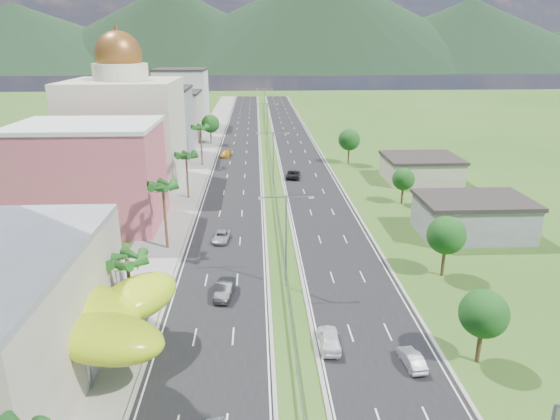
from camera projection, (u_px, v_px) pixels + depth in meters
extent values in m
plane|color=#2D5119|center=(292.00, 335.00, 48.02)|extent=(500.00, 500.00, 0.00)
cube|color=black|center=(240.00, 147.00, 132.80)|extent=(11.00, 260.00, 0.04)
cube|color=black|center=(296.00, 147.00, 133.49)|extent=(11.00, 260.00, 0.04)
cube|color=gray|center=(204.00, 147.00, 132.35)|extent=(7.00, 260.00, 0.12)
cube|color=gray|center=(270.00, 160.00, 115.93)|extent=(0.08, 216.00, 0.28)
cube|color=gray|center=(263.00, 107.00, 212.50)|extent=(0.10, 0.12, 0.70)
cylinder|color=gray|center=(286.00, 242.00, 55.71)|extent=(0.20, 0.20, 11.00)
cube|color=gray|center=(273.00, 197.00, 53.94)|extent=(2.88, 0.12, 0.12)
cube|color=gray|center=(300.00, 197.00, 54.08)|extent=(2.88, 0.12, 0.12)
cube|color=silver|center=(261.00, 198.00, 53.92)|extent=(0.60, 0.25, 0.18)
cube|color=silver|center=(311.00, 198.00, 54.17)|extent=(0.60, 0.25, 0.18)
cylinder|color=gray|center=(273.00, 161.00, 93.55)|extent=(0.20, 0.20, 11.00)
cube|color=gray|center=(265.00, 133.00, 91.78)|extent=(2.88, 0.12, 0.12)
cube|color=gray|center=(281.00, 133.00, 91.91)|extent=(2.88, 0.12, 0.12)
cube|color=silver|center=(258.00, 134.00, 91.76)|extent=(0.60, 0.25, 0.18)
cube|color=silver|center=(288.00, 133.00, 92.01)|extent=(0.60, 0.25, 0.18)
cylinder|color=gray|center=(267.00, 124.00, 136.12)|extent=(0.20, 0.20, 11.00)
cube|color=gray|center=(262.00, 104.00, 134.35)|extent=(2.88, 0.12, 0.12)
cube|color=gray|center=(273.00, 104.00, 134.48)|extent=(2.88, 0.12, 0.12)
cube|color=silver|center=(257.00, 104.00, 134.32)|extent=(0.60, 0.25, 0.18)
cube|color=silver|center=(277.00, 104.00, 134.57)|extent=(0.60, 0.25, 0.18)
cylinder|color=gray|center=(264.00, 104.00, 178.68)|extent=(0.20, 0.20, 11.00)
cube|color=gray|center=(260.00, 89.00, 176.92)|extent=(2.88, 0.12, 0.12)
cube|color=gray|center=(268.00, 89.00, 177.05)|extent=(2.88, 0.12, 0.12)
cube|color=silver|center=(257.00, 89.00, 176.89)|extent=(0.60, 0.25, 0.18)
cube|color=silver|center=(272.00, 89.00, 177.14)|extent=(0.60, 0.25, 0.18)
cylinder|color=gray|center=(25.00, 335.00, 44.38)|extent=(0.50, 0.50, 4.00)
cylinder|color=gray|center=(87.00, 367.00, 39.97)|extent=(0.50, 0.50, 4.00)
cylinder|color=gray|center=(20.00, 394.00, 36.95)|extent=(0.50, 0.50, 4.00)
cylinder|color=gray|center=(128.00, 332.00, 44.80)|extent=(0.50, 0.50, 4.00)
cube|color=#CD5467|center=(91.00, 177.00, 74.59)|extent=(20.00, 15.00, 15.00)
cube|color=beige|center=(126.00, 134.00, 95.55)|extent=(20.00, 20.00, 20.00)
cylinder|color=beige|center=(120.00, 72.00, 91.86)|extent=(10.00, 10.00, 3.00)
sphere|color=brown|center=(119.00, 55.00, 90.89)|extent=(8.40, 8.40, 8.40)
cube|color=gray|center=(157.00, 124.00, 119.89)|extent=(16.00, 15.00, 16.00)
cube|color=#A69988|center=(172.00, 117.00, 141.18)|extent=(16.00, 15.00, 13.00)
cube|color=silver|center=(182.00, 99.00, 162.13)|extent=(16.00, 15.00, 18.00)
cube|color=gray|center=(473.00, 218.00, 72.15)|extent=(15.00, 10.00, 5.00)
cube|color=#A69988|center=(421.00, 170.00, 100.72)|extent=(14.00, 12.00, 4.40)
cylinder|color=#47301C|center=(131.00, 294.00, 47.99)|extent=(0.36, 0.36, 7.50)
cylinder|color=#47301C|center=(165.00, 217.00, 66.67)|extent=(0.36, 0.36, 9.00)
cylinder|color=#47301C|center=(187.00, 177.00, 88.59)|extent=(0.36, 0.36, 8.00)
cylinder|color=#47301C|center=(201.00, 146.00, 112.11)|extent=(0.36, 0.36, 8.80)
cylinder|color=#47301C|center=(211.00, 135.00, 136.38)|extent=(0.40, 0.40, 4.90)
sphere|color=#1B5019|center=(210.00, 124.00, 135.37)|extent=(4.90, 4.90, 4.90)
cylinder|color=#47301C|center=(480.00, 341.00, 43.35)|extent=(0.40, 0.40, 4.20)
sphere|color=#1B5019|center=(484.00, 314.00, 42.48)|extent=(4.20, 4.20, 4.20)
cylinder|color=#47301C|center=(444.00, 258.00, 59.51)|extent=(0.40, 0.40, 4.55)
sphere|color=#1B5019|center=(446.00, 235.00, 58.57)|extent=(4.55, 4.55, 4.55)
cylinder|color=#47301C|center=(402.00, 193.00, 86.25)|extent=(0.40, 0.40, 3.85)
sphere|color=#1B5019|center=(404.00, 179.00, 85.45)|extent=(3.85, 3.85, 3.85)
cylinder|color=#47301C|center=(349.00, 153.00, 114.27)|extent=(0.40, 0.40, 4.90)
sphere|color=#1B5019|center=(349.00, 140.00, 113.26)|extent=(4.90, 4.90, 4.90)
imported|color=black|center=(225.00, 289.00, 55.00)|extent=(2.34, 5.15, 1.64)
imported|color=#9B9CA2|center=(221.00, 236.00, 70.35)|extent=(2.68, 4.83, 1.28)
imported|color=#C18716|center=(226.00, 154.00, 121.80)|extent=(2.87, 5.31, 1.46)
imported|color=white|center=(329.00, 339.00, 45.89)|extent=(2.06, 4.79, 1.61)
imported|color=#989B9F|center=(412.00, 359.00, 43.23)|extent=(1.76, 4.02, 1.29)
imported|color=black|center=(293.00, 174.00, 102.88)|extent=(3.43, 5.98, 1.57)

